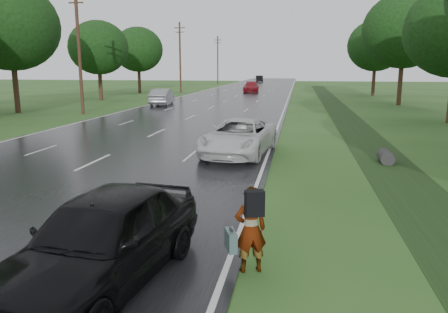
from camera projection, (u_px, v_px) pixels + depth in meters
name	position (u px, v px, depth m)	size (l,w,h in m)	color
road	(232.00, 98.00, 53.12)	(14.00, 180.00, 0.04)	black
edge_stripe_east	(288.00, 98.00, 52.00)	(0.12, 180.00, 0.01)	silver
edge_stripe_west	(179.00, 97.00, 54.23)	(0.12, 180.00, 0.01)	silver
center_line	(232.00, 98.00, 53.12)	(0.12, 180.00, 0.01)	silver
drainage_ditch	(358.00, 131.00, 25.84)	(2.20, 120.00, 0.56)	black
utility_pole_mid	(79.00, 48.00, 34.28)	(1.60, 0.26, 10.00)	#352115
utility_pole_far	(180.00, 56.00, 63.24)	(1.60, 0.26, 10.00)	#352115
utility_pole_distant	(218.00, 60.00, 92.20)	(1.60, 0.26, 10.00)	#352115
tree_east_d	(404.00, 31.00, 41.99)	(8.00, 8.00, 10.76)	#352115
tree_east_f	(376.00, 46.00, 55.71)	(7.20, 7.20, 9.62)	#352115
tree_west_c	(10.00, 26.00, 34.89)	(7.80, 7.80, 10.43)	#352115
tree_west_d	(98.00, 48.00, 48.49)	(6.60, 6.60, 8.80)	#352115
tree_west_f	(138.00, 50.00, 62.04)	(7.00, 7.00, 9.29)	#352115
pedestrian	(250.00, 228.00, 8.05)	(0.87, 0.67, 1.65)	#A5998C
white_pickup	(239.00, 137.00, 18.82)	(2.52, 5.46, 1.52)	silver
dark_sedan	(103.00, 238.00, 7.54)	(1.97, 4.90, 1.67)	black
silver_sedan	(162.00, 97.00, 42.96)	(1.70, 4.86, 1.60)	gray
far_car_red	(251.00, 87.00, 64.33)	(2.16, 5.31, 1.54)	maroon
far_car_dark	(259.00, 79.00, 104.86)	(1.69, 4.84, 1.60)	black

